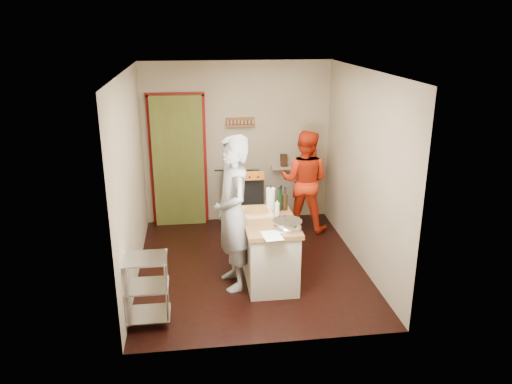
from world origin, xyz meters
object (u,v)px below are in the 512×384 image
at_px(wire_shelving, 146,287).
at_px(island, 269,248).
at_px(person_red, 305,181).
at_px(stove, 243,200).
at_px(person_stripe, 233,214).

bearing_deg(wire_shelving, island, 28.29).
height_order(island, person_red, person_red).
xyz_separation_m(stove, island, (0.15, -1.83, -0.00)).
bearing_deg(person_stripe, stove, 159.99).
bearing_deg(stove, island, -85.44).
bearing_deg(person_red, person_stripe, 77.93).
distance_m(stove, island, 1.84).
height_order(island, person_stripe, person_stripe).
height_order(stove, person_red, person_red).
bearing_deg(stove, wire_shelving, -116.85).
xyz_separation_m(island, person_red, (0.81, 1.60, 0.35)).
relative_size(wire_shelving, person_red, 0.50).
bearing_deg(island, person_stripe, -170.68).
bearing_deg(stove, person_red, -13.53).
bearing_deg(person_red, island, 88.37).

